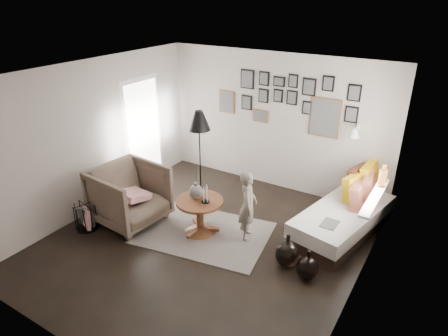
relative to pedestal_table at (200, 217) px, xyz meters
The scene contains 23 objects.
ground 0.41m from the pedestal_table, 44.01° to the right, with size 4.80×4.80×0.00m, color black.
wall_back 2.42m from the pedestal_table, 84.12° to the left, with size 4.50×4.50×0.00m, color #A79B92.
wall_front 2.82m from the pedestal_table, 85.09° to the right, with size 4.50×4.50×0.00m, color #A79B92.
wall_left 2.28m from the pedestal_table, behind, with size 4.80×4.80×0.00m, color #A79B92.
wall_right 2.69m from the pedestal_table, ahead, with size 4.80×4.80×0.00m, color #A79B92.
ceiling 2.35m from the pedestal_table, 44.01° to the right, with size 4.80×4.80×0.00m, color white.
door_left 2.37m from the pedestal_table, 153.94° to the left, with size 0.00×2.14×2.14m.
window_right 2.73m from the pedestal_table, 25.10° to the left, with size 0.15×1.32×1.30m.
gallery_wall 2.67m from the pedestal_table, 76.70° to the left, with size 2.74×0.03×1.08m.
wall_sconce 2.87m from the pedestal_table, 47.21° to the left, with size 0.18×0.36×0.16m.
rug 0.27m from the pedestal_table, ahead, with size 2.04×1.43×0.01m, color #B4A89E.
pedestal_table is the anchor object (origin of this frame).
vase 0.49m from the pedestal_table, 165.96° to the left, with size 0.21×0.21×0.53m.
candles 0.46m from the pedestal_table, ahead, with size 0.13×0.13×0.28m.
daybed 2.33m from the pedestal_table, 32.86° to the left, with size 1.25×2.12×0.98m.
magazine_on_daybed 2.01m from the pedestal_table, 17.89° to the left, with size 0.22×0.30×0.02m, color black.
armchair 1.25m from the pedestal_table, 164.70° to the right, with size 1.04×1.07×0.98m, color brown.
armchair_cushion 1.21m from the pedestal_table, 166.64° to the right, with size 0.44×0.44×0.11m, color white.
floor_lamp 1.65m from the pedestal_table, 124.32° to the left, with size 0.40×0.40×1.70m.
magazine_basket 1.87m from the pedestal_table, 151.94° to the right, with size 0.42×0.42×0.44m.
demijohn_large 1.53m from the pedestal_table, ahead, with size 0.34×0.34×0.51m.
demijohn_small 1.89m from the pedestal_table, ahead, with size 0.30×0.30×0.46m.
child 0.82m from the pedestal_table, 20.69° to the left, with size 0.42×0.27×1.15m, color #6C6155.
Camera 1 is at (2.98, -4.23, 3.65)m, focal length 32.00 mm.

